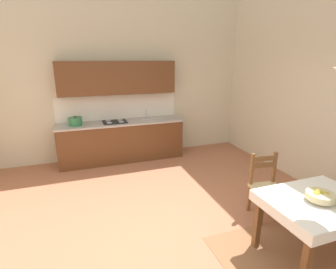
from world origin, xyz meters
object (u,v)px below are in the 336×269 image
at_px(kitchen_cabinetry, 121,123).
at_px(fruit_bowl, 320,196).
at_px(dining_table, 317,211).
at_px(dining_chair_kitchen_side, 267,188).

relative_size(kitchen_cabinetry, fruit_bowl, 9.20).
height_order(kitchen_cabinetry, fruit_bowl, kitchen_cabinetry).
distance_m(dining_table, dining_chair_kitchen_side, 0.91).
distance_m(kitchen_cabinetry, fruit_bowl, 4.15).
relative_size(dining_chair_kitchen_side, fruit_bowl, 3.10).
bearing_deg(fruit_bowl, kitchen_cabinetry, 111.70).
bearing_deg(kitchen_cabinetry, dining_table, -67.90).
relative_size(kitchen_cabinetry, dining_chair_kitchen_side, 2.97).
bearing_deg(dining_table, dining_chair_kitchen_side, 85.88).
height_order(kitchen_cabinetry, dining_table, kitchen_cabinetry).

